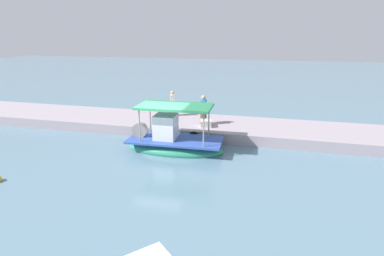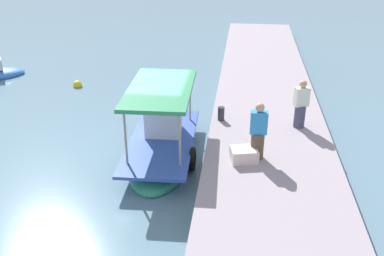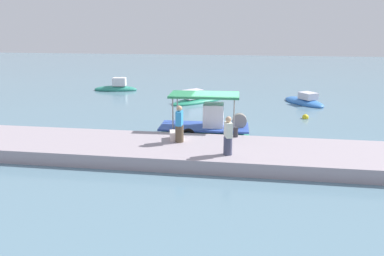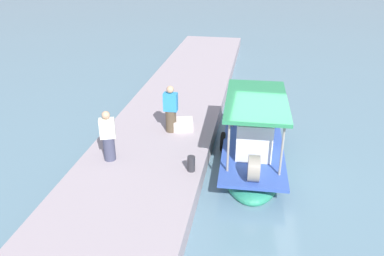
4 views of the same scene
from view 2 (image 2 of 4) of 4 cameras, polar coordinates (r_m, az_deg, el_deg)
The scene contains 8 objects.
ground_plane at distance 15.23m, azimuth -5.49°, elevation -2.42°, with size 120.00×120.00×0.00m, color slate.
dock_quay at distance 14.81m, azimuth 10.09°, elevation -2.23°, with size 36.00×4.09×0.62m, color #A0939C.
main_fishing_boat at distance 14.45m, azimuth -3.88°, elevation -1.97°, with size 5.17×2.34×2.79m.
fisherman_near_bollard at distance 12.98m, azimuth 8.71°, elevation -0.73°, with size 0.40×0.51×1.79m.
fisherman_by_crate at distance 15.32m, azimuth 14.13°, elevation 2.81°, with size 0.48×0.54×1.71m.
mooring_bollard at distance 15.62m, azimuth 3.85°, elevation 1.90°, with size 0.24×0.24×0.50m, color #2D2D33.
cargo_crate at distance 13.04m, azimuth 6.85°, elevation -3.50°, with size 0.78×0.63×0.40m, color beige.
marker_buoy at distance 21.45m, azimuth -14.84°, elevation 5.51°, with size 0.43×0.43×0.43m.
Camera 2 is at (-13.13, -3.07, 7.08)m, focal length 40.48 mm.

